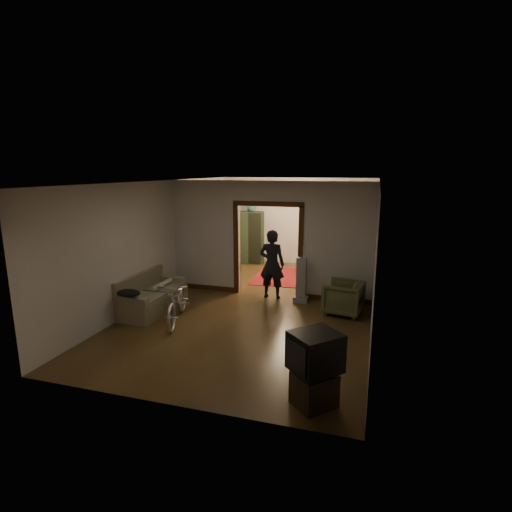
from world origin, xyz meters
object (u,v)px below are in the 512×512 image
at_px(bicycle, 177,301).
at_px(desk, 329,258).
at_px(locker, 251,237).
at_px(armchair, 343,298).
at_px(person, 272,264).
at_px(sofa, 152,293).

bearing_deg(bicycle, desk, 47.79).
height_order(bicycle, desk, bicycle).
height_order(bicycle, locker, locker).
distance_m(bicycle, desk, 5.75).
distance_m(armchair, person, 1.92).
bearing_deg(locker, sofa, -112.93).
bearing_deg(person, desk, -107.87).
bearing_deg(locker, desk, -21.07).
relative_size(sofa, bicycle, 1.06).
height_order(person, desk, person).
height_order(armchair, locker, locker).
relative_size(armchair, person, 0.47).
bearing_deg(armchair, bicycle, -56.24).
bearing_deg(armchair, desk, -159.30).
bearing_deg(bicycle, sofa, 137.49).
bearing_deg(bicycle, locker, 74.78).
bearing_deg(locker, person, -80.02).
bearing_deg(sofa, bicycle, -24.48).
bearing_deg(armchair, sofa, -66.11).
height_order(sofa, armchair, sofa).
bearing_deg(locker, armchair, -65.40).
bearing_deg(armchair, person, -99.67).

